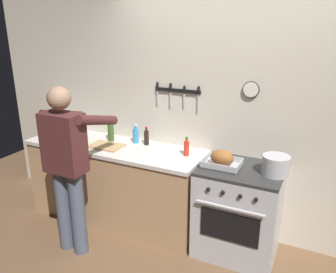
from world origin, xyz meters
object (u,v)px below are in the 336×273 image
stock_pot (276,165)px  bottle_dish_soap (136,135)px  bottle_olive_oil (111,131)px  bottle_soy_sauce (146,137)px  bottle_hot_sauce (186,148)px  roasting_pan (222,159)px  stove (238,211)px  cutting_board (106,146)px  person_cook (67,161)px

stock_pot → bottle_dish_soap: bottle_dish_soap is taller
bottle_olive_oil → bottle_soy_sauce: 0.43m
bottle_dish_soap → bottle_hot_sauce: bottle_dish_soap is taller
bottle_soy_sauce → stock_pot: bearing=-7.4°
bottle_olive_oil → bottle_dish_soap: (0.29, 0.07, -0.03)m
bottle_dish_soap → roasting_pan: bearing=-11.6°
stove → bottle_olive_oil: (-1.53, 0.11, 0.57)m
bottle_dish_soap → stove: bearing=-8.2°
roasting_pan → bottle_hot_sauce: bottle_hot_sauce is taller
roasting_pan → bottle_olive_oil: 1.36m
bottle_olive_oil → bottle_dish_soap: size_ratio=1.36×
roasting_pan → bottle_dish_soap: size_ratio=1.64×
stove → stock_pot: bearing=-1.1°
stove → bottle_hot_sauce: 0.79m
stock_pot → bottle_soy_sauce: size_ratio=1.17×
stock_pot → bottle_olive_oil: bottle_olive_oil is taller
stock_pot → bottle_dish_soap: 1.55m
bottle_olive_oil → bottle_soy_sauce: (0.42, 0.07, -0.04)m
cutting_board → bottle_olive_oil: (-0.07, 0.19, 0.11)m
cutting_board → bottle_soy_sauce: bottle_soy_sauce is taller
bottle_olive_oil → bottle_hot_sauce: 0.95m
bottle_soy_sauce → bottle_dish_soap: size_ratio=0.95×
person_cook → cutting_board: bearing=-10.8°
bottle_hot_sauce → bottle_dish_soap: bearing=170.6°
roasting_pan → cutting_board: size_ratio=0.98×
cutting_board → roasting_pan: bearing=1.7°
bottle_olive_oil → bottle_hot_sauce: size_ratio=1.49×
bottle_dish_soap → bottle_soy_sauce: bearing=-1.1°
bottle_soy_sauce → bottle_dish_soap: 0.14m
bottle_hot_sauce → cutting_board: bearing=-170.5°
person_cook → bottle_dish_soap: (0.23, 0.85, 0.04)m
person_cook → cutting_board: (0.02, 0.59, -0.04)m
bottle_soy_sauce → bottle_olive_oil: bearing=-171.0°
bottle_dish_soap → stock_pot: bearing=-6.8°
stove → bottle_hot_sauce: size_ratio=4.61×
bottle_soy_sauce → bottle_dish_soap: (-0.14, 0.00, 0.00)m
bottle_dish_soap → bottle_hot_sauce: bearing=-9.4°
stove → person_cook: size_ratio=0.54×
roasting_pan → bottle_soy_sauce: bearing=166.9°
roasting_pan → bottle_hot_sauce: (-0.40, 0.11, 0.01)m
stove → roasting_pan: roasting_pan is taller
cutting_board → bottle_olive_oil: bottle_olive_oil is taller
stock_pot → stove: bearing=178.9°
stove → roasting_pan: size_ratio=2.56×
bottle_hot_sauce → roasting_pan: bearing=-15.0°
roasting_pan → cutting_board: roasting_pan is taller
cutting_board → bottle_hot_sauce: bottle_hot_sauce is taller
cutting_board → bottle_olive_oil: bearing=109.8°
person_cook → bottle_dish_soap: 0.88m
bottle_olive_oil → bottle_soy_sauce: size_ratio=1.42×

